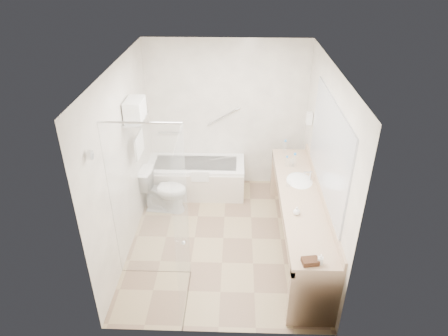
{
  "coord_description": "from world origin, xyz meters",
  "views": [
    {
      "loc": [
        0.16,
        -4.52,
        3.75
      ],
      "look_at": [
        0.0,
        0.3,
        1.0
      ],
      "focal_mm": 32.0,
      "sensor_mm": 36.0,
      "label": 1
    }
  ],
  "objects_px": {
    "amenity_basket": "(310,261)",
    "toilet": "(164,190)",
    "water_bottle_left": "(285,147)",
    "bathtub": "(196,177)",
    "vanity_counter": "(300,209)"
  },
  "relations": [
    {
      "from": "amenity_basket",
      "to": "toilet",
      "type": "bearing_deg",
      "value": 132.07
    },
    {
      "from": "toilet",
      "to": "amenity_basket",
      "type": "distance_m",
      "value": 2.88
    },
    {
      "from": "vanity_counter",
      "to": "amenity_basket",
      "type": "distance_m",
      "value": 1.27
    },
    {
      "from": "vanity_counter",
      "to": "water_bottle_left",
      "type": "distance_m",
      "value": 1.29
    },
    {
      "from": "bathtub",
      "to": "amenity_basket",
      "type": "relative_size",
      "value": 9.42
    },
    {
      "from": "bathtub",
      "to": "toilet",
      "type": "height_order",
      "value": "toilet"
    },
    {
      "from": "vanity_counter",
      "to": "amenity_basket",
      "type": "xyz_separation_m",
      "value": [
        -0.08,
        -1.25,
        0.24
      ]
    },
    {
      "from": "bathtub",
      "to": "vanity_counter",
      "type": "height_order",
      "value": "vanity_counter"
    },
    {
      "from": "vanity_counter",
      "to": "toilet",
      "type": "height_order",
      "value": "vanity_counter"
    },
    {
      "from": "bathtub",
      "to": "amenity_basket",
      "type": "bearing_deg",
      "value": -61.3
    },
    {
      "from": "bathtub",
      "to": "water_bottle_left",
      "type": "xyz_separation_m",
      "value": [
        1.43,
        -0.14,
        0.67
      ]
    },
    {
      "from": "toilet",
      "to": "water_bottle_left",
      "type": "bearing_deg",
      "value": -72.99
    },
    {
      "from": "bathtub",
      "to": "water_bottle_left",
      "type": "height_order",
      "value": "water_bottle_left"
    },
    {
      "from": "water_bottle_left",
      "to": "bathtub",
      "type": "bearing_deg",
      "value": 174.44
    },
    {
      "from": "vanity_counter",
      "to": "water_bottle_left",
      "type": "height_order",
      "value": "water_bottle_left"
    }
  ]
}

